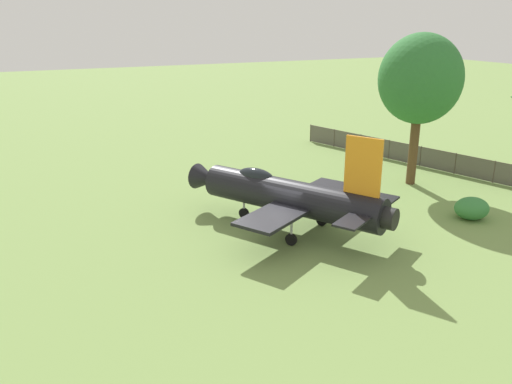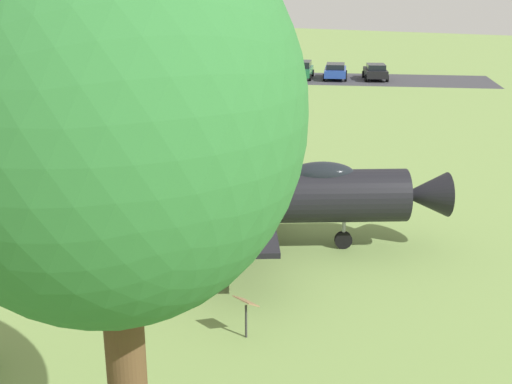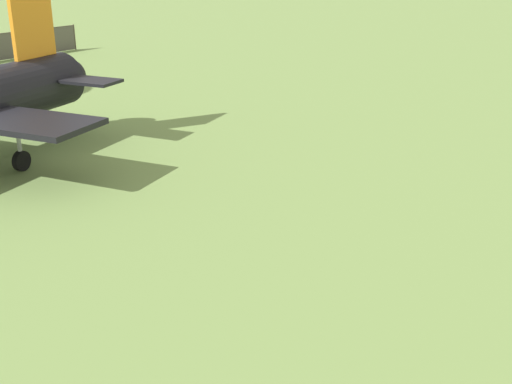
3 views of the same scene
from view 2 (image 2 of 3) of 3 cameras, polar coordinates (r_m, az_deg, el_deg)
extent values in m
plane|color=#75934C|center=(22.06, -0.21, -5.07)|extent=(200.00, 200.00, 0.00)
cube|color=#38383D|center=(61.73, 3.81, 9.94)|extent=(35.94, 19.24, 0.00)
cylinder|color=black|center=(21.39, -0.22, -0.42)|extent=(9.71, 6.51, 1.76)
cone|color=black|center=(22.31, 14.51, -0.23)|extent=(2.13, 2.09, 1.50)
cylinder|color=black|center=(21.88, -14.30, -0.58)|extent=(1.04, 1.22, 1.06)
ellipsoid|color=black|center=(21.36, 5.78, 1.56)|extent=(2.36, 1.86, 0.84)
cube|color=orange|center=(21.02, -10.84, 5.31)|extent=(1.64, 1.00, 2.76)
cube|color=black|center=(23.95, -1.65, 1.05)|extent=(3.60, 4.10, 0.16)
cube|color=black|center=(18.99, -1.48, -3.58)|extent=(3.60, 4.10, 0.16)
cube|color=black|center=(23.30, -10.91, 1.25)|extent=(1.84, 2.11, 0.10)
cube|color=black|center=(19.96, -12.37, -1.70)|extent=(1.84, 2.11, 0.10)
cylinder|color=#A5A8AD|center=(22.00, 7.75, -2.50)|extent=(0.12, 0.12, 1.41)
cylinder|color=black|center=(22.25, 7.67, -4.20)|extent=(0.61, 0.45, 0.60)
cylinder|color=#A5A8AD|center=(23.16, -2.86, -1.28)|extent=(0.12, 0.12, 1.41)
cylinder|color=black|center=(23.41, -2.84, -2.91)|extent=(0.61, 0.45, 0.60)
cylinder|color=#A5A8AD|center=(20.21, -2.95, -4.25)|extent=(0.12, 0.12, 1.41)
cylinder|color=black|center=(20.49, -2.92, -6.07)|extent=(0.61, 0.45, 0.60)
ellipsoid|color=#2D7033|center=(8.85, -12.83, 6.73)|extent=(5.29, 5.34, 5.74)
cylinder|color=#333333|center=(16.76, -0.88, -11.29)|extent=(0.06, 0.06, 0.90)
cube|color=olive|center=(16.49, -0.89, -9.56)|extent=(0.70, 0.57, 0.25)
cube|color=black|center=(61.55, 10.43, 10.27)|extent=(3.34, 4.47, 0.66)
cube|color=black|center=(61.16, 10.49, 10.76)|extent=(2.29, 2.57, 0.48)
cylinder|color=black|center=(62.82, 9.41, 10.17)|extent=(0.46, 0.67, 0.64)
cylinder|color=black|center=(63.03, 11.15, 10.10)|extent=(0.46, 0.67, 0.64)
cylinder|color=black|center=(60.18, 9.64, 9.83)|extent=(0.46, 0.67, 0.64)
cylinder|color=black|center=(60.39, 11.45, 9.75)|extent=(0.46, 0.67, 0.64)
cube|color=#23429E|center=(61.50, 6.98, 10.43)|extent=(3.33, 4.90, 0.66)
cube|color=black|center=(61.07, 6.99, 10.91)|extent=(2.31, 2.76, 0.47)
cylinder|color=black|center=(63.04, 6.10, 10.34)|extent=(0.42, 0.68, 0.64)
cylinder|color=black|center=(63.02, 7.89, 10.27)|extent=(0.42, 0.68, 0.64)
cylinder|color=black|center=(60.09, 6.00, 9.97)|extent=(0.42, 0.68, 0.64)
cylinder|color=black|center=(60.06, 7.88, 9.89)|extent=(0.42, 0.68, 0.64)
cube|color=#1E6B3D|center=(61.63, 4.07, 10.52)|extent=(3.10, 4.99, 0.64)
cube|color=black|center=(61.92, 4.11, 11.13)|extent=(2.14, 2.76, 0.58)
cylinder|color=black|center=(60.07, 4.76, 10.00)|extent=(0.41, 0.68, 0.64)
cylinder|color=black|center=(60.24, 3.08, 10.06)|extent=(0.41, 0.68, 0.64)
cylinder|color=black|center=(63.12, 5.00, 10.38)|extent=(0.41, 0.68, 0.64)
cylinder|color=black|center=(63.28, 3.39, 10.44)|extent=(0.41, 0.68, 0.64)
cube|color=#B2B5BA|center=(61.95, 0.81, 10.61)|extent=(2.88, 4.64, 0.67)
cube|color=black|center=(61.54, 0.75, 11.14)|extent=(2.04, 2.57, 0.55)
cylinder|color=black|center=(63.55, 0.25, 10.50)|extent=(0.39, 0.68, 0.64)
cylinder|color=black|center=(63.24, 1.84, 10.45)|extent=(0.39, 0.68, 0.64)
cylinder|color=black|center=(60.77, -0.26, 10.15)|extent=(0.39, 0.68, 0.64)
cylinder|color=black|center=(60.45, 1.39, 10.11)|extent=(0.39, 0.68, 0.64)
cube|color=silver|center=(62.44, -2.25, 10.64)|extent=(2.86, 4.34, 0.61)
cube|color=black|center=(62.68, -2.19, 11.21)|extent=(2.03, 2.42, 0.57)
cylinder|color=black|center=(61.02, -1.69, 10.18)|extent=(0.40, 0.68, 0.64)
cylinder|color=black|center=(61.40, -3.33, 10.21)|extent=(0.40, 0.68, 0.64)
cylinder|color=black|center=(63.58, -1.20, 10.50)|extent=(0.40, 0.68, 0.64)
cylinder|color=black|center=(63.95, -2.78, 10.53)|extent=(0.40, 0.68, 0.64)
camera|label=1|loc=(43.98, -19.90, 19.68)|focal=36.53mm
camera|label=3|loc=(37.88, 18.96, 13.37)|focal=45.53mm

